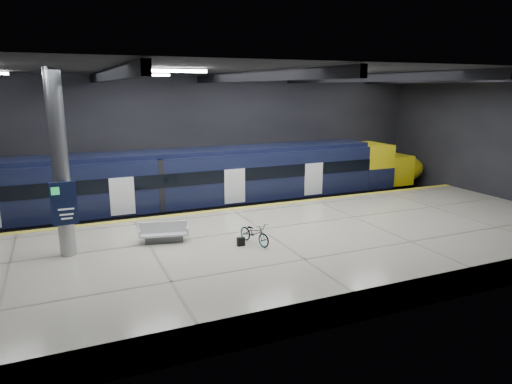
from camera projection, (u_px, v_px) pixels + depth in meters
ground at (252, 245)px, 21.57m from camera, size 30.00×30.00×0.00m
room_shell at (252, 124)px, 20.29m from camera, size 30.10×16.10×8.05m
platform at (275, 251)px, 19.21m from camera, size 30.00×11.00×1.10m
safety_strip at (232, 209)px, 23.78m from camera, size 30.00×0.40×0.01m
rails at (215, 215)px, 26.47m from camera, size 30.00×1.52×0.16m
train at (206, 182)px, 25.82m from camera, size 29.40×2.84×3.79m
bench at (164, 235)px, 18.68m from camera, size 2.08×1.18×0.87m
bicycle at (255, 233)px, 18.42m from camera, size 1.09×1.82×0.90m
pannier_bag at (241, 242)px, 18.25m from camera, size 0.31×0.20×0.35m
info_column at (60, 167)px, 16.55m from camera, size 0.90×0.78×6.90m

